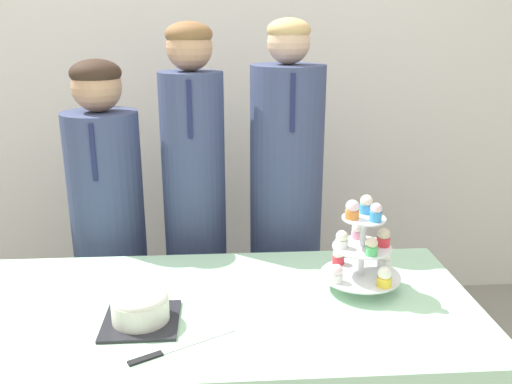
{
  "coord_description": "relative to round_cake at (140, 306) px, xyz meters",
  "views": [
    {
      "loc": [
        0.06,
        -1.13,
        1.56
      ],
      "look_at": [
        0.17,
        0.43,
        1.07
      ],
      "focal_mm": 38.0,
      "sensor_mm": 36.0,
      "label": 1
    }
  ],
  "objects": [
    {
      "name": "cupcake_stand",
      "position": [
        0.7,
        0.17,
        0.09
      ],
      "size": [
        0.26,
        0.26,
        0.31
      ],
      "color": "silver",
      "rests_on": "table"
    },
    {
      "name": "wall_back",
      "position": [
        0.18,
        1.55,
        0.58
      ],
      "size": [
        9.0,
        0.06,
        2.7
      ],
      "color": "silver",
      "rests_on": "ground_plane"
    },
    {
      "name": "student_1",
      "position": [
        0.13,
        0.74,
        -0.01
      ],
      "size": [
        0.26,
        0.26,
        1.57
      ],
      "color": "#384266",
      "rests_on": "ground_plane"
    },
    {
      "name": "student_0",
      "position": [
        -0.23,
        0.74,
        -0.09
      ],
      "size": [
        0.3,
        0.31,
        1.43
      ],
      "color": "#384266",
      "rests_on": "ground_plane"
    },
    {
      "name": "round_cake",
      "position": [
        0.0,
        0.0,
        0.0
      ],
      "size": [
        0.22,
        0.22,
        0.11
      ],
      "color": "#232328",
      "rests_on": "table"
    },
    {
      "name": "cake_knife",
      "position": [
        0.09,
        -0.16,
        -0.05
      ],
      "size": [
        0.29,
        0.17,
        0.01
      ],
      "rotation": [
        0.0,
        0.0,
        0.5
      ],
      "color": "silver",
      "rests_on": "table"
    },
    {
      "name": "student_2",
      "position": [
        0.52,
        0.74,
        -0.02
      ],
      "size": [
        0.3,
        0.31,
        1.58
      ],
      "color": "#384266",
      "rests_on": "ground_plane"
    }
  ]
}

